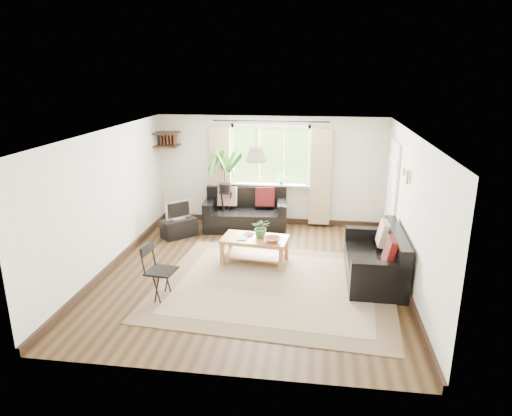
# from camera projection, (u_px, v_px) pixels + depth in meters

# --- Properties ---
(floor) EXTENTS (5.50, 5.50, 0.00)m
(floor) POSITION_uv_depth(u_px,v_px,m) (253.00, 273.00, 7.82)
(floor) COLOR black
(floor) RESTS_ON ground
(ceiling) EXTENTS (5.50, 5.50, 0.00)m
(ceiling) POSITION_uv_depth(u_px,v_px,m) (253.00, 133.00, 7.12)
(ceiling) COLOR white
(ceiling) RESTS_ON floor
(wall_back) EXTENTS (5.00, 0.02, 2.40)m
(wall_back) POSITION_uv_depth(u_px,v_px,m) (270.00, 171.00, 10.07)
(wall_back) COLOR beige
(wall_back) RESTS_ON floor
(wall_front) EXTENTS (5.00, 0.02, 2.40)m
(wall_front) POSITION_uv_depth(u_px,v_px,m) (216.00, 279.00, 4.86)
(wall_front) COLOR beige
(wall_front) RESTS_ON floor
(wall_left) EXTENTS (0.02, 5.50, 2.40)m
(wall_left) POSITION_uv_depth(u_px,v_px,m) (108.00, 201.00, 7.79)
(wall_left) COLOR beige
(wall_left) RESTS_ON floor
(wall_right) EXTENTS (0.02, 5.50, 2.40)m
(wall_right) POSITION_uv_depth(u_px,v_px,m) (410.00, 213.00, 7.14)
(wall_right) COLOR beige
(wall_right) RESTS_ON floor
(rug) EXTENTS (3.98, 3.49, 0.02)m
(rug) POSITION_uv_depth(u_px,v_px,m) (275.00, 285.00, 7.36)
(rug) COLOR #C3B697
(rug) RESTS_ON floor
(window) EXTENTS (2.50, 0.16, 2.16)m
(window) POSITION_uv_depth(u_px,v_px,m) (270.00, 156.00, 9.93)
(window) COLOR white
(window) RESTS_ON wall_back
(door) EXTENTS (0.06, 0.96, 2.06)m
(door) POSITION_uv_depth(u_px,v_px,m) (392.00, 196.00, 8.81)
(door) COLOR silver
(door) RESTS_ON wall_right
(corner_shelf) EXTENTS (0.50, 0.50, 0.34)m
(corner_shelf) POSITION_uv_depth(u_px,v_px,m) (167.00, 139.00, 9.93)
(corner_shelf) COLOR black
(corner_shelf) RESTS_ON wall_back
(pendant_lamp) EXTENTS (0.36, 0.36, 0.54)m
(pendant_lamp) POSITION_uv_depth(u_px,v_px,m) (256.00, 151.00, 7.60)
(pendant_lamp) COLOR beige
(pendant_lamp) RESTS_ON ceiling
(wall_sconce) EXTENTS (0.12, 0.12, 0.28)m
(wall_sconce) POSITION_uv_depth(u_px,v_px,m) (406.00, 175.00, 7.28)
(wall_sconce) COLOR beige
(wall_sconce) RESTS_ON wall_right
(sofa_back) EXTENTS (1.83, 1.03, 0.83)m
(sofa_back) POSITION_uv_depth(u_px,v_px,m) (246.00, 211.00, 9.89)
(sofa_back) COLOR black
(sofa_back) RESTS_ON floor
(sofa_right) EXTENTS (1.74, 0.87, 0.81)m
(sofa_right) POSITION_uv_depth(u_px,v_px,m) (374.00, 256.00, 7.48)
(sofa_right) COLOR black
(sofa_right) RESTS_ON floor
(coffee_table) EXTENTS (1.22, 0.75, 0.47)m
(coffee_table) POSITION_uv_depth(u_px,v_px,m) (255.00, 250.00, 8.19)
(coffee_table) COLOR brown
(coffee_table) RESTS_ON floor
(table_plant) EXTENTS (0.34, 0.30, 0.36)m
(table_plant) POSITION_uv_depth(u_px,v_px,m) (261.00, 228.00, 8.09)
(table_plant) COLOR #326126
(table_plant) RESTS_ON coffee_table
(bowl) EXTENTS (0.35, 0.35, 0.07)m
(bowl) POSITION_uv_depth(u_px,v_px,m) (272.00, 239.00, 7.94)
(bowl) COLOR #9D6836
(bowl) RESTS_ON coffee_table
(book_a) EXTENTS (0.19, 0.25, 0.02)m
(book_a) POSITION_uv_depth(u_px,v_px,m) (237.00, 238.00, 8.09)
(book_a) COLOR silver
(book_a) RESTS_ON coffee_table
(book_b) EXTENTS (0.21, 0.24, 0.02)m
(book_b) POSITION_uv_depth(u_px,v_px,m) (244.00, 234.00, 8.29)
(book_b) COLOR #502620
(book_b) RESTS_ON coffee_table
(tv_stand) EXTENTS (0.78, 0.77, 0.38)m
(tv_stand) POSITION_uv_depth(u_px,v_px,m) (179.00, 228.00, 9.50)
(tv_stand) COLOR black
(tv_stand) RESTS_ON floor
(tv) EXTENTS (0.51, 0.50, 0.41)m
(tv) POSITION_uv_depth(u_px,v_px,m) (178.00, 210.00, 9.38)
(tv) COLOR #A5A5AA
(tv) RESTS_ON tv_stand
(palm_stand) EXTENTS (0.78, 0.78, 1.73)m
(palm_stand) POSITION_uv_depth(u_px,v_px,m) (225.00, 189.00, 9.91)
(palm_stand) COLOR black
(palm_stand) RESTS_ON floor
(folding_chair) EXTENTS (0.49, 0.49, 0.86)m
(folding_chair) POSITION_uv_depth(u_px,v_px,m) (161.00, 272.00, 6.85)
(folding_chair) COLOR black
(folding_chair) RESTS_ON floor
(sill_plant) EXTENTS (0.14, 0.10, 0.27)m
(sill_plant) POSITION_uv_depth(u_px,v_px,m) (281.00, 178.00, 9.97)
(sill_plant) COLOR #2D6023
(sill_plant) RESTS_ON window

